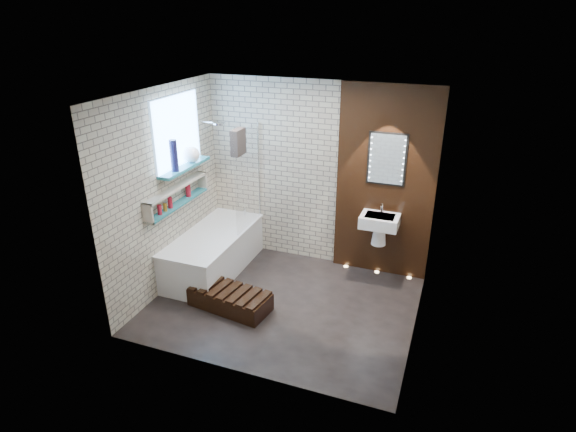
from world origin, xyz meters
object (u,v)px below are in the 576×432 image
at_px(washbasin, 379,225).
at_px(walnut_step, 230,299).
at_px(bath_screen, 248,178).
at_px(bathtub, 214,252).
at_px(led_mirror, 387,159).

relative_size(washbasin, walnut_step, 0.58).
xyz_separation_m(bath_screen, walnut_step, (0.27, -1.19, -1.17)).
relative_size(bathtub, bath_screen, 1.24).
bearing_deg(washbasin, walnut_step, -138.44).
height_order(bathtub, washbasin, washbasin).
bearing_deg(bathtub, walnut_step, -50.20).
xyz_separation_m(washbasin, led_mirror, (0.00, 0.16, 0.86)).
bearing_deg(walnut_step, led_mirror, 44.67).
relative_size(bathtub, led_mirror, 2.49).
relative_size(bathtub, washbasin, 3.00).
height_order(bath_screen, washbasin, bath_screen).
xyz_separation_m(bathtub, led_mirror, (2.17, 0.78, 1.36)).
bearing_deg(bath_screen, washbasin, 5.78).
distance_m(led_mirror, walnut_step, 2.67).
bearing_deg(washbasin, bathtub, -163.99).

